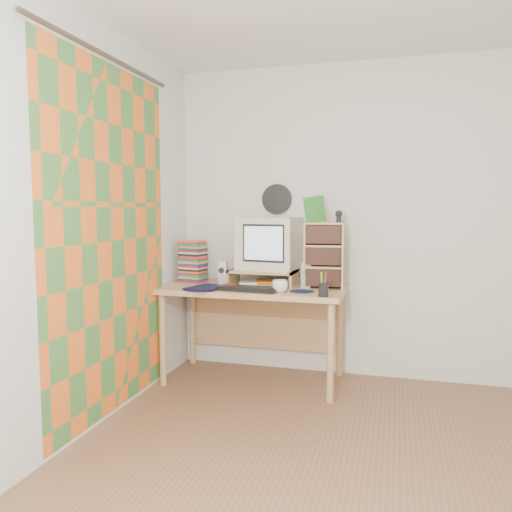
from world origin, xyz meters
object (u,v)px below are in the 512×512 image
Objects in this scene: dvd_stack at (193,265)px; diary at (195,285)px; cd_rack at (324,255)px; mug at (280,286)px; desk at (256,302)px; crt_monitor at (269,243)px; keyboard at (248,289)px.

dvd_stack reaches higher than diary.
cd_rack is (1.08, -0.03, 0.11)m from dvd_stack.
dvd_stack is 1.09× the size of diary.
diary is at bearing -168.71° from cd_rack.
desk is at bearing 133.19° from mug.
mug is at bearing -46.81° from desk.
cd_rack is at bearing -1.18° from crt_monitor.
desk is at bearing 176.26° from cd_rack.
cd_rack is 1.93× the size of diary.
desk is 0.66m from cd_rack.
keyboard is (0.01, -0.27, 0.15)m from desk.
keyboard is 1.62× the size of dvd_stack.
dvd_stack reaches higher than mug.
dvd_stack is (-0.63, -0.04, -0.19)m from crt_monitor.
mug is at bearing 16.16° from diary.
mug reaches higher than desk.
desk is at bearing -126.21° from crt_monitor.
cd_rack reaches higher than mug.
keyboard is 0.64m from cd_rack.
diary is (-0.41, -0.27, 0.16)m from desk.
desk is 5.42× the size of diary.
keyboard is 3.99× the size of mug.
crt_monitor is 1.69× the size of diary.
crt_monitor is 0.66m from dvd_stack.
crt_monitor is 0.96× the size of keyboard.
dvd_stack is (-0.55, 0.04, 0.28)m from desk.
mug is (-0.27, -0.29, -0.21)m from cd_rack.
cd_rack reaches higher than diary.
diary is (-0.42, 0.01, 0.01)m from keyboard.
diary is at bearing -146.72° from desk.
mug is (0.25, -0.00, 0.03)m from keyboard.
cd_rack reaches higher than dvd_stack.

